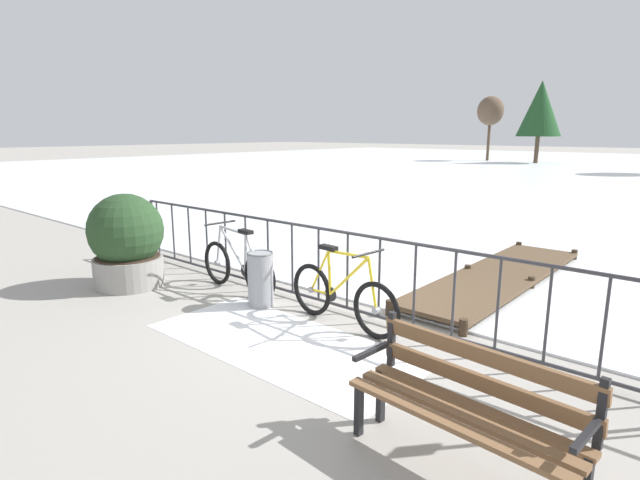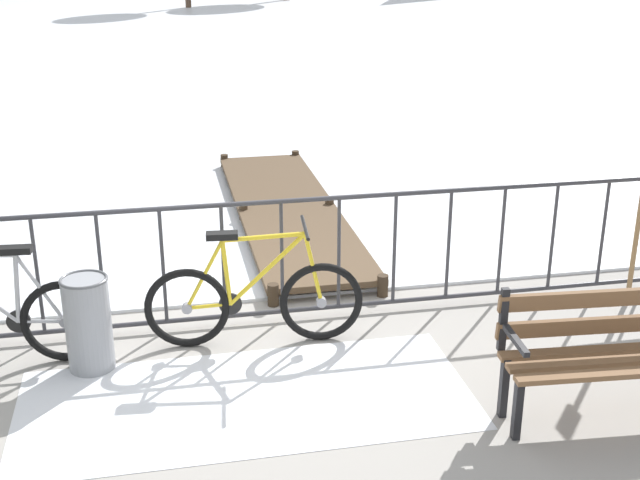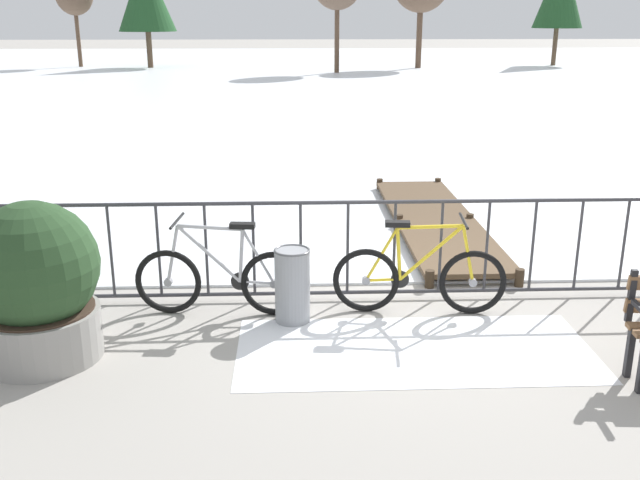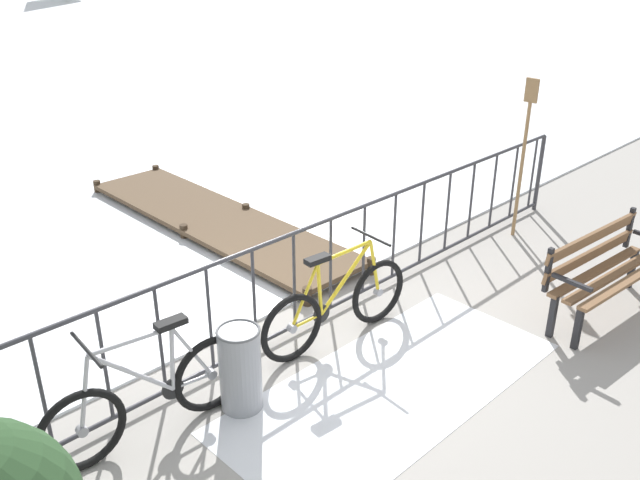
{
  "view_description": "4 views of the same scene",
  "coord_description": "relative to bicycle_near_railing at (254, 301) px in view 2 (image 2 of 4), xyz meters",
  "views": [
    {
      "loc": [
        3.71,
        -4.81,
        2.27
      ],
      "look_at": [
        -0.25,
        -0.23,
        0.96
      ],
      "focal_mm": 28.22,
      "sensor_mm": 36.0,
      "label": 1
    },
    {
      "loc": [
        -0.47,
        -6.21,
        3.09
      ],
      "look_at": [
        0.68,
        -0.56,
        0.91
      ],
      "focal_mm": 46.37,
      "sensor_mm": 36.0,
      "label": 2
    },
    {
      "loc": [
        -1.05,
        -6.91,
        2.85
      ],
      "look_at": [
        -0.77,
        -0.11,
        0.69
      ],
      "focal_mm": 40.05,
      "sensor_mm": 36.0,
      "label": 3
    },
    {
      "loc": [
        -3.66,
        -4.09,
        3.53
      ],
      "look_at": [
        0.39,
        0.06,
        0.84
      ],
      "focal_mm": 37.57,
      "sensor_mm": 36.0,
      "label": 4
    }
  ],
  "objects": [
    {
      "name": "ground_plane",
      "position": [
        -0.2,
        0.36,
        -0.37
      ],
      "size": [
        160.0,
        160.0,
        0.0
      ],
      "primitive_type": "plane",
      "color": "#9E9991"
    },
    {
      "name": "frozen_pond",
      "position": [
        -0.2,
        28.76,
        -0.35
      ],
      "size": [
        80.0,
        56.0,
        0.03
      ],
      "primitive_type": "cube",
      "color": "white",
      "rests_on": "ground"
    },
    {
      "name": "snow_patch",
      "position": [
        -0.17,
        -0.84,
        -0.36
      ],
      "size": [
        3.15,
        1.4,
        0.01
      ],
      "primitive_type": "cube",
      "color": "white",
      "rests_on": "ground"
    },
    {
      "name": "railing_fence",
      "position": [
        -0.2,
        0.36,
        0.19
      ],
      "size": [
        9.06,
        0.06,
        1.07
      ],
      "color": "#38383D",
      "rests_on": "ground"
    },
    {
      "name": "bicycle_near_railing",
      "position": [
        0.0,
        0.0,
        0.0
      ],
      "size": [
        1.71,
        0.52,
        0.97
      ],
      "color": "black",
      "rests_on": "ground"
    },
    {
      "name": "park_bench",
      "position": [
        2.25,
        -1.47,
        0.14
      ],
      "size": [
        1.63,
        0.6,
        0.89
      ],
      "color": "brown",
      "rests_on": "ground"
    },
    {
      "name": "trash_bin",
      "position": [
        -1.25,
        -0.15,
        0.0
      ],
      "size": [
        0.35,
        0.35,
        0.73
      ],
      "color": "gray",
      "rests_on": "ground"
    },
    {
      "name": "wooden_dock",
      "position": [
        0.74,
        2.91,
        -0.25
      ],
      "size": [
        1.1,
        4.6,
        0.2
      ],
      "color": "brown",
      "rests_on": "ground"
    }
  ]
}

